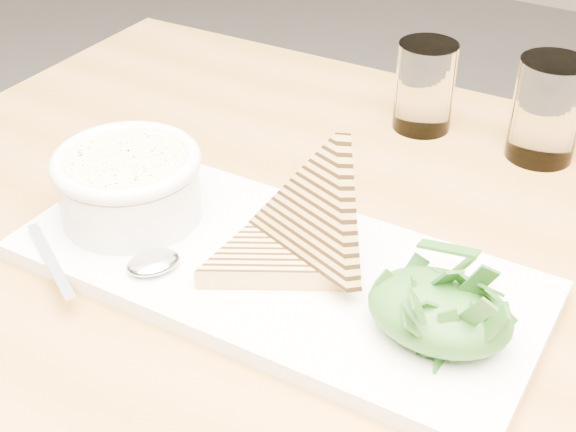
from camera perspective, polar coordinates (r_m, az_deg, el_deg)
The scene contains 14 objects.
table_top at distance 0.68m, azimuth 9.24°, elevation -6.82°, with size 1.16×0.77×0.04m, color #A16A35.
table_leg_bl at distance 1.35m, azimuth -7.22°, elevation -2.93°, with size 0.06×0.06×0.71m, color #A16A35.
platter at distance 0.67m, azimuth -0.89°, elevation -3.83°, with size 0.44×0.20×0.02m, color white.
soup_bowl at distance 0.72m, azimuth -11.17°, elevation 1.71°, with size 0.12×0.12×0.05m, color white.
soup at distance 0.70m, azimuth -11.43°, elevation 3.73°, with size 0.10×0.10×0.01m, color beige.
bowl_rim at distance 0.70m, azimuth -11.45°, elevation 3.87°, with size 0.13×0.13×0.01m, color white.
sandwich_flat at distance 0.66m, azimuth -1.02°, elevation -2.75°, with size 0.14×0.14×0.02m, color tan, non-canonical shape.
sandwich_lean at distance 0.64m, azimuth 1.96°, elevation 0.01°, with size 0.14×0.14×0.08m, color tan, non-canonical shape.
salad_base at distance 0.60m, azimuth 10.72°, elevation -6.67°, with size 0.11×0.09×0.04m, color #114110.
arugula_pile at distance 0.59m, azimuth 10.78°, elevation -6.22°, with size 0.11×0.10×0.05m, color #355F22, non-canonical shape.
spoon_bowl at distance 0.66m, azimuth -9.56°, elevation -3.28°, with size 0.03×0.04×0.01m, color silver.
spoon_handle at distance 0.69m, azimuth -16.55°, elevation -2.99°, with size 0.11×0.01×0.00m, color silver.
glass_near at distance 0.89m, azimuth 9.70°, elevation 9.07°, with size 0.06×0.06×0.10m, color white.
glass_far at distance 0.85m, azimuth 17.92°, elevation 7.19°, with size 0.07×0.07×0.11m, color white.
Camera 1 is at (0.32, -0.32, 1.17)m, focal length 50.00 mm.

